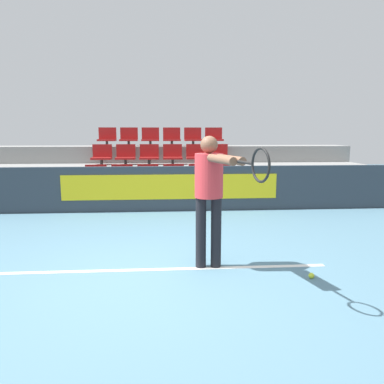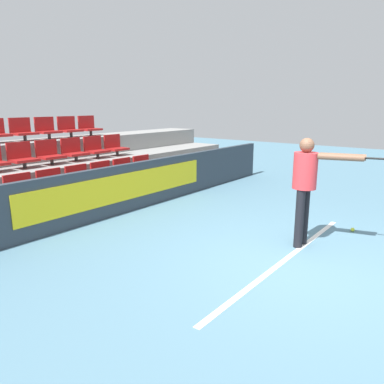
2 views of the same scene
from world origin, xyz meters
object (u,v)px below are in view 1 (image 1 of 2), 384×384
(stadium_chair_15, at_px, (172,138))
(stadium_chair_5, at_px, (225,176))
(stadium_chair_10, at_px, (196,155))
(stadium_chair_0, at_px, (95,177))
(tennis_ball, at_px, (311,276))
(stadium_chair_4, at_px, (199,176))
(stadium_chair_11, at_px, (219,155))
(stadium_chair_9, at_px, (173,155))
(stadium_chair_12, at_px, (107,138))
(stadium_chair_17, at_px, (214,137))
(tennis_player, at_px, (211,187))
(stadium_chair_16, at_px, (193,138))
(stadium_chair_14, at_px, (150,138))
(stadium_chair_7, at_px, (126,155))
(stadium_chair_3, at_px, (174,177))
(stadium_chair_13, at_px, (129,138))
(stadium_chair_6, at_px, (102,156))
(stadium_chair_8, at_px, (149,155))
(stadium_chair_1, at_px, (122,177))
(stadium_chair_2, at_px, (148,177))

(stadium_chair_15, bearing_deg, stadium_chair_5, -58.74)
(stadium_chair_10, bearing_deg, stadium_chair_0, -157.62)
(tennis_ball, bearing_deg, stadium_chair_15, 102.64)
(stadium_chair_4, bearing_deg, stadium_chair_11, 58.74)
(stadium_chair_9, xyz_separation_m, tennis_ball, (1.48, -5.61, -1.07))
(stadium_chair_12, xyz_separation_m, stadium_chair_17, (2.99, 0.00, 0.00))
(tennis_player, bearing_deg, stadium_chair_0, 101.52)
(stadium_chair_10, xyz_separation_m, stadium_chair_16, (0.00, 0.98, 0.44))
(stadium_chair_14, xyz_separation_m, stadium_chair_15, (0.60, 0.00, 0.00))
(stadium_chair_7, height_order, stadium_chair_15, stadium_chair_15)
(stadium_chair_0, xyz_separation_m, stadium_chair_3, (1.79, 0.00, 0.00))
(stadium_chair_10, xyz_separation_m, tennis_player, (-0.25, -5.21, -0.07))
(stadium_chair_5, relative_size, stadium_chair_16, 1.00)
(stadium_chair_7, distance_m, stadium_chair_13, 1.08)
(stadium_chair_0, distance_m, stadium_chair_5, 2.99)
(stadium_chair_5, distance_m, stadium_chair_15, 2.46)
(stadium_chair_0, xyz_separation_m, stadium_chair_10, (2.39, 0.98, 0.44))
(stadium_chair_17, xyz_separation_m, tennis_ball, (0.28, -6.59, -1.50))
(tennis_player, height_order, tennis_ball, tennis_player)
(tennis_ball, bearing_deg, stadium_chair_6, 120.25)
(stadium_chair_8, bearing_deg, stadium_chair_0, -140.52)
(stadium_chair_4, xyz_separation_m, stadium_chair_17, (0.60, 1.97, 0.87))
(stadium_chair_0, bearing_deg, tennis_ball, -54.73)
(tennis_player, distance_m, tennis_ball, 1.56)
(stadium_chair_1, xyz_separation_m, stadium_chair_13, (0.00, 1.97, 0.87))
(stadium_chair_1, height_order, stadium_chair_6, stadium_chair_6)
(tennis_player, bearing_deg, stadium_chair_17, 66.89)
(stadium_chair_14, bearing_deg, stadium_chair_13, 180.00)
(stadium_chair_6, xyz_separation_m, stadium_chair_13, (0.60, 0.98, 0.44))
(stadium_chair_8, bearing_deg, tennis_ball, -69.69)
(stadium_chair_6, bearing_deg, stadium_chair_1, -58.74)
(stadium_chair_5, distance_m, stadium_chair_6, 3.17)
(stadium_chair_2, relative_size, stadium_chair_15, 1.00)
(stadium_chair_10, bearing_deg, stadium_chair_12, 157.62)
(stadium_chair_10, bearing_deg, stadium_chair_5, -58.74)
(stadium_chair_17, height_order, tennis_player, stadium_chair_17)
(stadium_chair_10, height_order, stadium_chair_11, same)
(stadium_chair_3, distance_m, stadium_chair_8, 1.23)
(stadium_chair_9, xyz_separation_m, stadium_chair_16, (0.60, 0.98, 0.44))
(stadium_chair_14, bearing_deg, stadium_chair_15, 0.00)
(stadium_chair_5, xyz_separation_m, stadium_chair_10, (-0.60, 0.98, 0.44))
(stadium_chair_17, bearing_deg, stadium_chair_3, -121.26)
(stadium_chair_11, bearing_deg, stadium_chair_13, 157.62)
(stadium_chair_0, bearing_deg, stadium_chair_10, 22.38)
(stadium_chair_13, distance_m, stadium_chair_16, 1.79)
(stadium_chair_2, height_order, stadium_chair_7, stadium_chair_7)
(tennis_ball, bearing_deg, stadium_chair_8, 110.31)
(stadium_chair_1, relative_size, tennis_player, 0.31)
(stadium_chair_13, xyz_separation_m, stadium_chair_16, (1.79, 0.00, 0.00))
(stadium_chair_4, xyz_separation_m, stadium_chair_5, (0.60, 0.00, 0.00))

